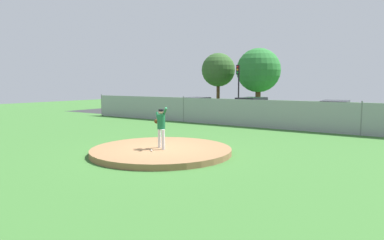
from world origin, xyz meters
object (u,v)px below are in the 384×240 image
baseball (151,150)px  traffic_light_near (238,80)px  pitcher_youth (161,124)px  parked_car_burgundy (251,109)px  traffic_cone_orange (239,112)px  parked_car_red (335,113)px  parked_car_silver (196,107)px

baseball → traffic_light_near: 20.86m
pitcher_youth → baseball: (0.07, -0.69, -0.96)m
traffic_light_near → pitcher_youth: bearing=-72.4°
baseball → traffic_light_near: bearing=107.2°
pitcher_youth → parked_car_burgundy: 14.97m
baseball → traffic_light_near: size_ratio=0.02×
traffic_cone_orange → traffic_light_near: size_ratio=0.12×
parked_car_red → traffic_cone_orange: bearing=158.9°
parked_car_burgundy → parked_car_red: bearing=-4.7°
baseball → pitcher_youth: bearing=95.6°
parked_car_red → parked_car_silver: parked_car_red is taller
parked_car_silver → traffic_light_near: size_ratio=0.89×
traffic_cone_orange → parked_car_burgundy: bearing=-49.0°
baseball → parked_car_red: parked_car_red is taller
baseball → parked_car_silver: bearing=117.6°
pitcher_youth → traffic_cone_orange: size_ratio=3.10×
pitcher_youth → baseball: pitcher_youth is taller
parked_car_silver → traffic_cone_orange: (2.73, 3.00, -0.52)m
parked_car_burgundy → parked_car_silver: 5.27m
baseball → traffic_cone_orange: size_ratio=0.13×
pitcher_youth → parked_car_silver: 16.67m
parked_car_red → traffic_cone_orange: size_ratio=8.71×
baseball → traffic_light_near: traffic_light_near is taller
traffic_cone_orange → pitcher_youth: bearing=-73.5°
parked_car_burgundy → parked_car_silver: bearing=-179.2°
pitcher_youth → parked_car_burgundy: bearing=100.3°
baseball → traffic_cone_orange: (-5.29, 18.34, -0.01)m
traffic_cone_orange → baseball: bearing=-73.9°
parked_car_burgundy → traffic_cone_orange: (-2.54, 2.92, -0.57)m
parked_car_red → pitcher_youth: bearing=-104.8°
pitcher_youth → parked_car_red: 14.68m
pitcher_youth → traffic_cone_orange: bearing=106.5°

